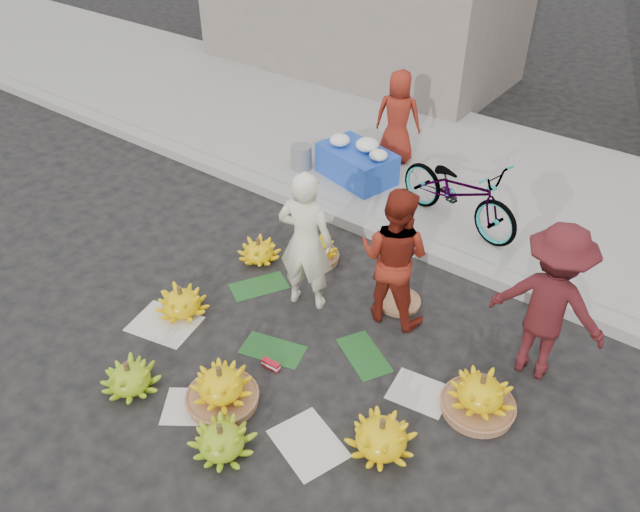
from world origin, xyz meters
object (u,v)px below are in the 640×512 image
Objects in this scene: banana_bunch_0 at (181,302)px; flower_table at (357,162)px; banana_bunch_4 at (381,437)px; vendor_cream at (306,241)px; bicycle at (459,191)px.

flower_table is at bearing 90.55° from banana_bunch_0.
flower_table reaches higher than banana_bunch_0.
banana_bunch_4 reaches higher than banana_bunch_0.
vendor_cream is at bearing 44.74° from banana_bunch_0.
flower_table is (-1.01, 2.51, -0.45)m from vendor_cream.
banana_bunch_4 is 3.66m from bicycle.
banana_bunch_0 is 0.37× the size of vendor_cream.
bicycle is at bearing 106.82° from banana_bunch_4.
flower_table is 1.73m from bicycle.
flower_table is (-0.03, 3.49, 0.22)m from banana_bunch_0.
flower_table is at bearing 95.73° from bicycle.
banana_bunch_0 is 0.50× the size of flower_table.
vendor_cream is 2.40m from bicycle.
bicycle is (1.67, 3.26, 0.44)m from banana_bunch_0.
banana_bunch_0 is 3.68m from bicycle.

